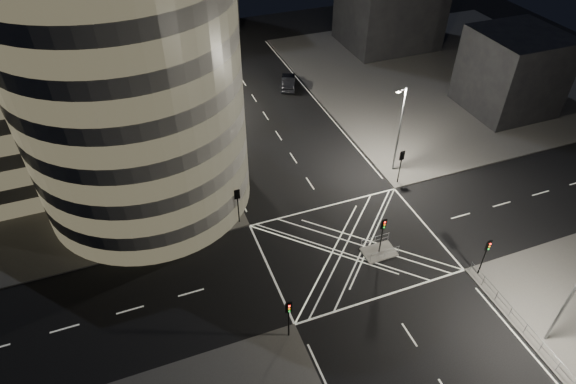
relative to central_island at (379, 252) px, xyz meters
name	(u,v)px	position (x,y,z in m)	size (l,w,h in m)	color
ground	(352,247)	(-2.00, 1.50, -0.07)	(120.00, 120.00, 0.00)	black
sidewalk_far_left	(24,152)	(-31.00, 28.50, 0.00)	(42.00, 42.00, 0.15)	#514F4C
sidewalk_far_right	(446,73)	(27.00, 28.50, 0.00)	(42.00, 42.00, 0.15)	#514F4C
central_island	(379,252)	(0.00, 0.00, 0.00)	(3.00, 2.00, 0.15)	slate
office_tower_curved	(69,70)	(-22.74, 20.24, 12.58)	(30.00, 29.00, 27.20)	gray
office_block_rear	(58,7)	(-24.00, 43.50, 11.07)	(24.00, 16.00, 22.00)	gray
building_right_near	(512,72)	(28.00, 17.50, 5.08)	(10.00, 10.00, 10.00)	black
tree_a	(213,179)	(-12.50, 10.50, 4.17)	(4.47, 4.47, 6.68)	black
tree_b	(198,142)	(-12.50, 16.50, 4.57)	(4.91, 4.91, 7.32)	black
tree_c	(186,112)	(-12.50, 22.50, 4.84)	(3.95, 3.95, 7.05)	black
tree_d	(176,86)	(-12.50, 28.50, 5.15)	(4.67, 4.67, 7.76)	black
tree_e	(168,69)	(-12.50, 34.50, 4.59)	(4.44, 4.44, 7.08)	black
traffic_signal_fl	(238,200)	(-10.80, 8.30, 2.84)	(0.55, 0.22, 4.00)	black
traffic_signal_nl	(289,313)	(-10.80, -5.30, 2.84)	(0.55, 0.22, 4.00)	black
traffic_signal_fr	(401,161)	(6.80, 8.30, 2.84)	(0.55, 0.22, 4.00)	black
traffic_signal_nr	(486,251)	(6.80, -5.30, 2.84)	(0.55, 0.22, 4.00)	black
traffic_signal_island	(383,230)	(0.00, 0.00, 2.84)	(0.55, 0.22, 4.00)	black
street_lamp_left_near	(215,149)	(-11.44, 13.50, 5.47)	(1.25, 0.25, 10.00)	slate
street_lamp_left_far	(180,71)	(-11.44, 31.50, 5.47)	(1.25, 0.25, 10.00)	slate
street_lamp_right_far	(399,128)	(7.44, 10.50, 5.47)	(1.25, 0.25, 10.00)	slate
street_lamp_right_near	(571,294)	(7.44, -12.50, 5.47)	(1.25, 0.25, 10.00)	slate
railing_near_right	(518,320)	(6.30, -10.65, 0.62)	(0.06, 11.70, 1.10)	slate
railing_island_south	(385,254)	(0.00, -0.90, 0.62)	(2.80, 0.06, 1.10)	slate
railing_island_north	(375,240)	(0.00, 0.90, 0.62)	(2.80, 0.06, 1.10)	slate
sedan	(288,82)	(3.50, 32.80, 0.79)	(1.82, 5.23, 1.72)	black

